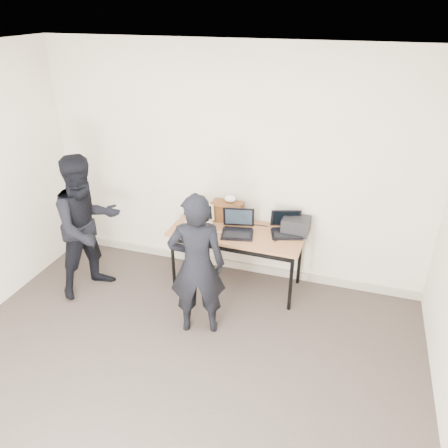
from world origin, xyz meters
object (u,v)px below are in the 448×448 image
at_px(person_observer, 88,226).
at_px(equipment_box, 296,225).
at_px(desk, 237,236).
at_px(person_typist, 197,266).
at_px(leather_satchel, 228,211).
at_px(laptop_beige, 198,223).
at_px(laptop_center, 238,228).
at_px(laptop_right, 286,228).

bearing_deg(person_observer, equipment_box, -43.12).
distance_m(desk, person_typist, 0.87).
xyz_separation_m(leather_satchel, person_observer, (-1.38, -0.77, -0.03)).
relative_size(laptop_beige, equipment_box, 1.11).
relative_size(laptop_center, laptop_right, 0.98).
relative_size(leather_satchel, person_observer, 0.22).
bearing_deg(laptop_right, leather_satchel, 156.38).
xyz_separation_m(equipment_box, person_typist, (-0.78, -1.04, -0.05)).
bearing_deg(person_observer, leather_satchel, -32.47).
relative_size(laptop_beige, person_typist, 0.22).
bearing_deg(laptop_beige, leather_satchel, 39.38).
height_order(leather_satchel, person_typist, person_typist).
height_order(laptop_beige, laptop_center, laptop_center).
bearing_deg(equipment_box, laptop_right, -153.83).
bearing_deg(leather_satchel, desk, -51.88).
height_order(laptop_beige, leather_satchel, laptop_beige).
relative_size(laptop_center, leather_satchel, 1.13).
distance_m(desk, equipment_box, 0.67).
xyz_separation_m(laptop_right, person_observer, (-2.09, -0.69, 0.04)).
bearing_deg(leather_satchel, laptop_beige, -137.62).
bearing_deg(laptop_right, laptop_center, -179.06).
height_order(leather_satchel, equipment_box, leather_satchel).
bearing_deg(leather_satchel, person_observer, -150.91).
xyz_separation_m(person_typist, person_observer, (-1.40, 0.30, 0.06)).
xyz_separation_m(laptop_center, equipment_box, (0.61, 0.21, 0.03)).
height_order(desk, laptop_center, laptop_center).
distance_m(laptop_beige, person_typist, 0.88).
bearing_deg(person_typist, equipment_box, -144.64).
distance_m(desk, leather_satchel, 0.34).
height_order(desk, person_observer, person_observer).
bearing_deg(laptop_center, equipment_box, 7.90).
xyz_separation_m(desk, person_observer, (-1.56, -0.54, 0.16)).
xyz_separation_m(laptop_center, laptop_right, (0.51, 0.16, -0.00)).
distance_m(desk, laptop_center, 0.12).
bearing_deg(laptop_right, person_typist, -141.43).
bearing_deg(laptop_center, laptop_beige, 169.20).
bearing_deg(person_typist, person_observer, -29.86).
relative_size(desk, person_typist, 1.00).
xyz_separation_m(desk, person_typist, (-0.15, -0.85, 0.10)).
xyz_separation_m(laptop_beige, leather_satchel, (0.28, 0.25, 0.08)).
relative_size(laptop_beige, laptop_center, 0.82).
bearing_deg(laptop_right, person_observer, -178.61).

